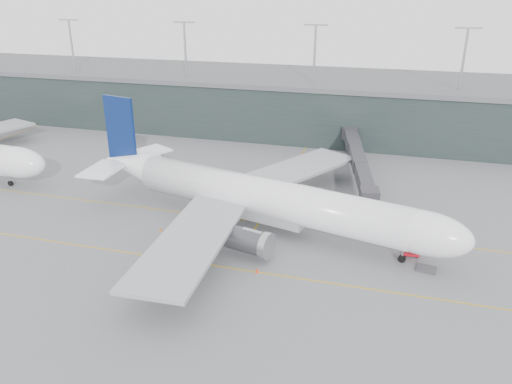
# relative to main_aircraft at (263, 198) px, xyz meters

# --- Properties ---
(ground) EXTENTS (320.00, 320.00, 0.00)m
(ground) POSITION_rel_main_aircraft_xyz_m (-6.17, 5.75, -5.40)
(ground) COLOR #525357
(ground) RESTS_ON ground
(taxiline_a) EXTENTS (160.00, 0.25, 0.02)m
(taxiline_a) POSITION_rel_main_aircraft_xyz_m (-6.17, 1.75, -5.39)
(taxiline_a) COLOR #BF9112
(taxiline_a) RESTS_ON ground
(taxiline_b) EXTENTS (160.00, 0.25, 0.02)m
(taxiline_b) POSITION_rel_main_aircraft_xyz_m (-6.17, -14.25, -5.39)
(taxiline_b) COLOR #BF9112
(taxiline_b) RESTS_ON ground
(taxiline_lead_main) EXTENTS (0.25, 60.00, 0.02)m
(taxiline_lead_main) POSITION_rel_main_aircraft_xyz_m (-1.17, 25.75, -5.39)
(taxiline_lead_main) COLOR #BF9112
(taxiline_lead_main) RESTS_ON ground
(terminal) EXTENTS (240.00, 36.00, 29.00)m
(terminal) POSITION_rel_main_aircraft_xyz_m (-6.17, 63.75, 2.22)
(terminal) COLOR #1E2A29
(terminal) RESTS_ON ground
(main_aircraft) EXTENTS (67.93, 62.66, 19.25)m
(main_aircraft) POSITION_rel_main_aircraft_xyz_m (0.00, 0.00, 0.00)
(main_aircraft) COLOR white
(main_aircraft) RESTS_ON ground
(jet_bridge) EXTENTS (10.69, 43.43, 6.31)m
(jet_bridge) POSITION_rel_main_aircraft_xyz_m (13.95, 29.08, -0.68)
(jet_bridge) COLOR #2F2E34
(jet_bridge) RESTS_ON ground
(gse_cart) EXTENTS (2.58, 1.81, 1.65)m
(gse_cart) POSITION_rel_main_aircraft_xyz_m (24.27, -3.20, -4.49)
(gse_cart) COLOR red
(gse_cart) RESTS_ON ground
(baggage_dolly) EXTENTS (3.06, 2.60, 0.27)m
(baggage_dolly) POSITION_rel_main_aircraft_xyz_m (26.45, -6.95, -5.24)
(baggage_dolly) COLOR #3C3C41
(baggage_dolly) RESTS_ON ground
(uld_a) EXTENTS (2.20, 1.99, 1.64)m
(uld_a) POSITION_rel_main_aircraft_xyz_m (-12.56, 16.34, -4.54)
(uld_a) COLOR #39393E
(uld_a) RESTS_ON ground
(uld_b) EXTENTS (2.58, 2.22, 2.07)m
(uld_b) POSITION_rel_main_aircraft_xyz_m (-8.27, 18.04, -4.31)
(uld_b) COLOR #39393E
(uld_b) RESTS_ON ground
(uld_c) EXTENTS (2.25, 1.94, 1.79)m
(uld_c) POSITION_rel_main_aircraft_xyz_m (-5.70, 15.61, -4.46)
(uld_c) COLOR #39393E
(uld_c) RESTS_ON ground
(cone_nose) EXTENTS (0.50, 0.50, 0.79)m
(cone_nose) POSITION_rel_main_aircraft_xyz_m (27.76, -1.75, -5.01)
(cone_nose) COLOR #FB570D
(cone_nose) RESTS_ON ground
(cone_wing_stbd) EXTENTS (0.47, 0.47, 0.75)m
(cone_wing_stbd) POSITION_rel_main_aircraft_xyz_m (2.97, -14.36, -5.03)
(cone_wing_stbd) COLOR red
(cone_wing_stbd) RESTS_ON ground
(cone_wing_port) EXTENTS (0.43, 0.43, 0.68)m
(cone_wing_port) POSITION_rel_main_aircraft_xyz_m (2.76, 15.04, -5.06)
(cone_wing_port) COLOR #D4450B
(cone_wing_port) RESTS_ON ground
(cone_tail) EXTENTS (0.43, 0.43, 0.68)m
(cone_tail) POSITION_rel_main_aircraft_xyz_m (-16.24, -6.14, -5.06)
(cone_tail) COLOR orange
(cone_tail) RESTS_ON ground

